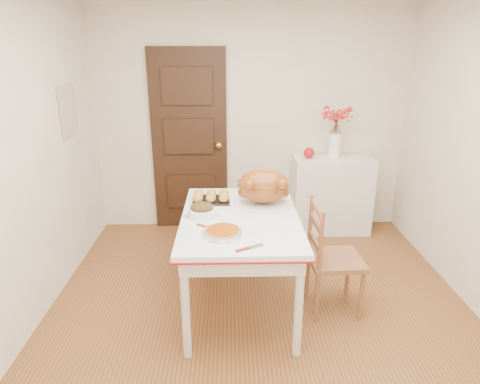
{
  "coord_description": "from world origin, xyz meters",
  "views": [
    {
      "loc": [
        -0.24,
        -2.73,
        2.07
      ],
      "look_at": [
        -0.16,
        0.33,
        0.99
      ],
      "focal_mm": 31.4,
      "sensor_mm": 36.0,
      "label": 1
    }
  ],
  "objects_px": {
    "kitchen_table": "(240,262)",
    "turkey_platter": "(264,188)",
    "sideboard": "(331,195)",
    "chair_oak": "(335,257)",
    "pumpkin_pie": "(223,231)"
  },
  "relations": [
    {
      "from": "turkey_platter",
      "to": "pumpkin_pie",
      "type": "height_order",
      "value": "turkey_platter"
    },
    {
      "from": "sideboard",
      "to": "pumpkin_pie",
      "type": "height_order",
      "value": "sideboard"
    },
    {
      "from": "kitchen_table",
      "to": "turkey_platter",
      "type": "relative_size",
      "value": 2.78
    },
    {
      "from": "turkey_platter",
      "to": "pumpkin_pie",
      "type": "bearing_deg",
      "value": -131.89
    },
    {
      "from": "kitchen_table",
      "to": "chair_oak",
      "type": "distance_m",
      "value": 0.77
    },
    {
      "from": "kitchen_table",
      "to": "turkey_platter",
      "type": "xyz_separation_m",
      "value": [
        0.2,
        0.22,
        0.56
      ]
    },
    {
      "from": "sideboard",
      "to": "chair_oak",
      "type": "relative_size",
      "value": 0.94
    },
    {
      "from": "kitchen_table",
      "to": "pumpkin_pie",
      "type": "height_order",
      "value": "pumpkin_pie"
    },
    {
      "from": "pumpkin_pie",
      "to": "chair_oak",
      "type": "bearing_deg",
      "value": 18.7
    },
    {
      "from": "sideboard",
      "to": "turkey_platter",
      "type": "bearing_deg",
      "value": -124.92
    },
    {
      "from": "chair_oak",
      "to": "turkey_platter",
      "type": "relative_size",
      "value": 1.91
    },
    {
      "from": "kitchen_table",
      "to": "chair_oak",
      "type": "bearing_deg",
      "value": -3.24
    },
    {
      "from": "sideboard",
      "to": "chair_oak",
      "type": "height_order",
      "value": "chair_oak"
    },
    {
      "from": "kitchen_table",
      "to": "turkey_platter",
      "type": "height_order",
      "value": "turkey_platter"
    },
    {
      "from": "kitchen_table",
      "to": "pumpkin_pie",
      "type": "xyz_separation_m",
      "value": [
        -0.13,
        -0.35,
        0.43
      ]
    }
  ]
}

